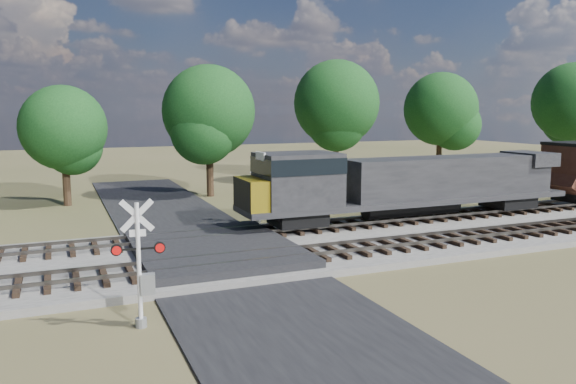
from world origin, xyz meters
name	(u,v)px	position (x,y,z in m)	size (l,w,h in m)	color
ground	(217,260)	(0.00, 0.00, 0.00)	(160.00, 160.00, 0.00)	#4A4E29
ballast_bed	(399,235)	(10.00, 0.50, 0.15)	(140.00, 10.00, 0.30)	gray
road	(217,259)	(0.00, 0.00, 0.04)	(7.00, 60.00, 0.08)	black
crossing_panel	(214,250)	(0.00, 0.50, 0.32)	(7.00, 9.00, 0.62)	#262628
track_near	(298,254)	(3.12, -2.00, 0.41)	(140.00, 2.60, 0.33)	black
track_far	(260,232)	(3.12, 3.00, 0.41)	(140.00, 2.60, 0.33)	black
crossing_signal_near	(142,275)	(-4.22, -6.81, 1.69)	(1.63, 0.39, 4.05)	silver
crossing_signal_far	(257,196)	(4.42, 7.11, 1.64)	(1.59, 0.34, 3.94)	silver
equipment_shed	(316,183)	(11.10, 13.02, 1.36)	(4.67, 4.67, 2.68)	#43281C
treeline	(219,105)	(6.10, 20.86, 7.10)	(81.31, 11.77, 11.70)	black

